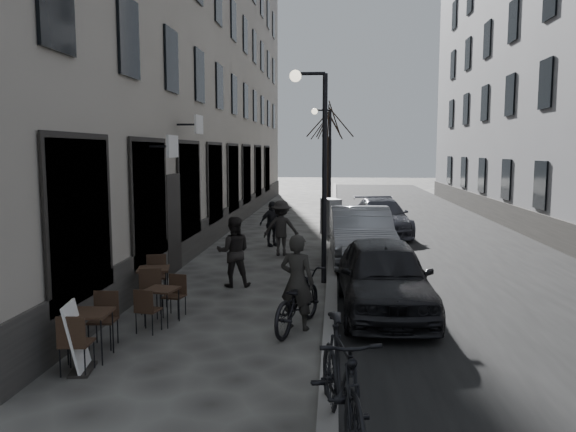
# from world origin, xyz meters

# --- Properties ---
(ground) EXTENTS (120.00, 120.00, 0.00)m
(ground) POSITION_xyz_m (0.00, 0.00, 0.00)
(ground) COLOR #363431
(ground) RESTS_ON ground
(road) EXTENTS (7.30, 60.00, 0.00)m
(road) POSITION_xyz_m (3.85, 16.00, 0.00)
(road) COLOR black
(road) RESTS_ON ground
(kerb) EXTENTS (0.25, 60.00, 0.12)m
(kerb) POSITION_xyz_m (0.20, 16.00, 0.06)
(kerb) COLOR slate
(kerb) RESTS_ON ground
(building_left) EXTENTS (4.00, 35.00, 16.00)m
(building_left) POSITION_xyz_m (-6.00, 16.50, 8.00)
(building_left) COLOR gray
(building_left) RESTS_ON ground
(building_right) EXTENTS (4.00, 35.00, 16.00)m
(building_right) POSITION_xyz_m (9.50, 16.50, 8.00)
(building_right) COLOR gray
(building_right) RESTS_ON ground
(streetlamp_near) EXTENTS (0.90, 0.28, 5.09)m
(streetlamp_near) POSITION_xyz_m (-0.17, 6.00, 3.16)
(streetlamp_near) COLOR black
(streetlamp_near) RESTS_ON ground
(streetlamp_far) EXTENTS (0.90, 0.28, 5.09)m
(streetlamp_far) POSITION_xyz_m (-0.17, 18.00, 3.16)
(streetlamp_far) COLOR black
(streetlamp_far) RESTS_ON ground
(tree_near) EXTENTS (2.40, 2.40, 5.70)m
(tree_near) POSITION_xyz_m (-0.10, 21.00, 4.66)
(tree_near) COLOR black
(tree_near) RESTS_ON ground
(tree_far) EXTENTS (2.40, 2.40, 5.70)m
(tree_far) POSITION_xyz_m (-0.10, 27.00, 4.66)
(tree_far) COLOR black
(tree_far) RESTS_ON ground
(bistro_set_a) EXTENTS (0.65, 1.52, 0.89)m
(bistro_set_a) POSITION_xyz_m (-3.47, 0.65, 0.46)
(bistro_set_a) COLOR black
(bistro_set_a) RESTS_ON ground
(bistro_set_b) EXTENTS (0.64, 1.39, 0.80)m
(bistro_set_b) POSITION_xyz_m (-2.92, 2.47, 0.41)
(bistro_set_b) COLOR black
(bistro_set_b) RESTS_ON ground
(bistro_set_c) EXTENTS (0.78, 1.61, 0.92)m
(bistro_set_c) POSITION_xyz_m (-3.50, 3.75, 0.47)
(bistro_set_c) COLOR black
(bistro_set_c) RESTS_ON ground
(sign_board) EXTENTS (0.44, 0.63, 1.02)m
(sign_board) POSITION_xyz_m (-3.46, 0.18, 0.41)
(sign_board) COLOR black
(sign_board) RESTS_ON ground
(utility_cabinet) EXTENTS (0.84, 1.05, 1.39)m
(utility_cabinet) POSITION_xyz_m (0.10, 13.84, 0.69)
(utility_cabinet) COLOR slate
(utility_cabinet) RESTS_ON ground
(bicycle) EXTENTS (1.27, 2.13, 1.06)m
(bicycle) POSITION_xyz_m (-0.41, 2.39, 0.53)
(bicycle) COLOR black
(bicycle) RESTS_ON ground
(cyclist_rider) EXTENTS (0.73, 0.58, 1.73)m
(cyclist_rider) POSITION_xyz_m (-0.41, 2.39, 0.87)
(cyclist_rider) COLOR black
(cyclist_rider) RESTS_ON ground
(pedestrian_near) EXTENTS (0.90, 0.75, 1.67)m
(pedestrian_near) POSITION_xyz_m (-2.12, 5.46, 0.83)
(pedestrian_near) COLOR black
(pedestrian_near) RESTS_ON ground
(pedestrian_mid) EXTENTS (1.11, 0.65, 1.69)m
(pedestrian_mid) POSITION_xyz_m (-1.38, 9.53, 0.85)
(pedestrian_mid) COLOR black
(pedestrian_mid) RESTS_ON ground
(pedestrian_far) EXTENTS (0.93, 0.84, 1.52)m
(pedestrian_far) POSITION_xyz_m (-1.87, 11.12, 0.76)
(pedestrian_far) COLOR black
(pedestrian_far) RESTS_ON ground
(car_near) EXTENTS (1.86, 4.36, 1.47)m
(car_near) POSITION_xyz_m (1.24, 3.57, 0.73)
(car_near) COLOR black
(car_near) RESTS_ON ground
(car_mid) EXTENTS (1.87, 4.87, 1.58)m
(car_mid) POSITION_xyz_m (1.00, 8.62, 0.79)
(car_mid) COLOR gray
(car_mid) RESTS_ON ground
(car_far) EXTENTS (2.26, 4.80, 1.35)m
(car_far) POSITION_xyz_m (2.01, 14.12, 0.68)
(car_far) COLOR #3D3E48
(car_far) RESTS_ON ground
(moped) EXTENTS (1.04, 2.32, 1.35)m
(moped) POSITION_xyz_m (0.35, -1.50, 0.67)
(moped) COLOR black
(moped) RESTS_ON ground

